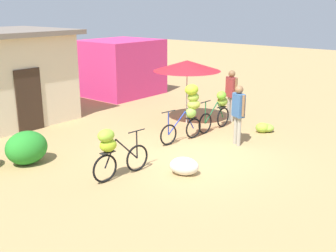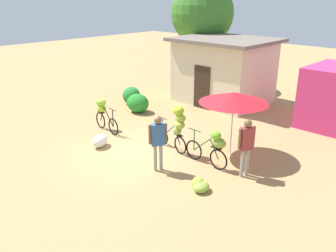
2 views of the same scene
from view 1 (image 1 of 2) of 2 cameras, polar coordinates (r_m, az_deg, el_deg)
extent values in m
plane|color=#A78653|center=(11.31, 3.75, -4.00)|extent=(60.00, 60.00, 0.00)
cube|color=#332319|center=(13.93, -18.47, 3.35)|extent=(0.90, 0.06, 2.00)
cube|color=#CA306E|center=(18.95, -6.51, 7.98)|extent=(3.20, 2.80, 2.43)
ellipsoid|color=#258327|center=(11.17, -18.79, -2.82)|extent=(1.09, 0.90, 0.85)
cylinder|color=beige|center=(14.09, 2.58, 4.48)|extent=(0.04, 0.04, 2.08)
cone|color=red|center=(13.93, 2.63, 8.26)|extent=(2.24, 2.24, 0.35)
torus|color=black|center=(10.15, -4.25, -4.40)|extent=(0.67, 0.12, 0.67)
torus|color=black|center=(9.61, -8.62, -5.77)|extent=(0.67, 0.12, 0.67)
cylinder|color=black|center=(9.59, -7.89, -3.80)|extent=(0.37, 0.07, 0.64)
cylinder|color=black|center=(9.86, -5.66, -3.15)|extent=(0.65, 0.10, 0.65)
cylinder|color=black|center=(9.93, -4.33, -0.68)|extent=(0.50, 0.08, 0.03)
cylinder|color=black|center=(10.04, -4.29, -2.56)|extent=(0.04, 0.04, 0.69)
cube|color=black|center=(9.53, -8.25, -3.60)|extent=(0.37, 0.18, 0.02)
ellipsoid|color=#9BBB25|center=(9.51, -8.19, -2.61)|extent=(0.46, 0.40, 0.31)
ellipsoid|color=#8DBB33|center=(9.42, -8.48, -1.29)|extent=(0.48, 0.41, 0.29)
torus|color=black|center=(11.99, 0.06, -1.21)|extent=(0.62, 0.15, 0.62)
torus|color=black|center=(12.64, 3.49, -0.31)|extent=(0.62, 0.15, 0.62)
cylinder|color=navy|center=(12.44, 2.94, 0.82)|extent=(0.38, 0.10, 0.60)
cylinder|color=navy|center=(12.11, 1.22, 0.40)|extent=(0.67, 0.15, 0.61)
cylinder|color=black|center=(11.80, 0.06, 1.99)|extent=(0.50, 0.11, 0.03)
cylinder|color=navy|center=(11.89, 0.06, 0.37)|extent=(0.04, 0.04, 0.69)
cube|color=black|center=(12.48, 3.19, 1.11)|extent=(0.38, 0.20, 0.02)
ellipsoid|color=#80A840|center=(12.39, 3.16, 1.80)|extent=(0.41, 0.36, 0.32)
ellipsoid|color=#9AA839|center=(12.42, 3.56, 2.94)|extent=(0.49, 0.43, 0.28)
ellipsoid|color=#91B036|center=(12.39, 3.48, 3.95)|extent=(0.39, 0.32, 0.27)
ellipsoid|color=#98B724|center=(12.26, 3.25, 4.99)|extent=(0.50, 0.43, 0.32)
torus|color=black|center=(13.10, 5.10, 0.35)|extent=(0.67, 0.07, 0.67)
torus|color=black|center=(13.90, 7.54, 1.20)|extent=(0.67, 0.07, 0.67)
cylinder|color=#19592D|center=(13.68, 7.17, 2.22)|extent=(0.38, 0.05, 0.60)
cylinder|color=#19592D|center=(13.28, 5.96, 1.84)|extent=(0.67, 0.06, 0.60)
cylinder|color=black|center=(12.93, 5.18, 3.33)|extent=(0.50, 0.04, 0.03)
cylinder|color=#19592D|center=(13.01, 5.14, 1.83)|extent=(0.04, 0.04, 0.70)
cube|color=black|center=(13.73, 7.36, 2.58)|extent=(0.36, 0.15, 0.02)
ellipsoid|color=olive|center=(13.77, 7.44, 3.33)|extent=(0.45, 0.38, 0.31)
ellipsoid|color=#75C131|center=(13.60, 7.33, 4.18)|extent=(0.36, 0.29, 0.28)
ellipsoid|color=#8FB533|center=(13.56, 12.77, -0.22)|extent=(0.54, 0.55, 0.32)
ellipsoid|color=#8CB13B|center=(13.67, 13.25, -0.22)|extent=(0.55, 0.61, 0.27)
ellipsoid|color=silver|center=(9.96, 2.23, -5.51)|extent=(0.69, 0.82, 0.44)
cylinder|color=gray|center=(14.70, 8.32, 2.39)|extent=(0.11, 0.11, 0.86)
cylinder|color=gray|center=(14.56, 8.76, 2.24)|extent=(0.11, 0.11, 0.86)
cube|color=maroon|center=(14.47, 8.67, 5.29)|extent=(0.33, 0.44, 0.68)
cylinder|color=brown|center=(14.65, 8.07, 5.59)|extent=(0.08, 0.08, 0.62)
cylinder|color=brown|center=(14.27, 9.29, 5.25)|extent=(0.08, 0.08, 0.62)
sphere|color=brown|center=(14.39, 8.74, 7.09)|extent=(0.23, 0.23, 0.23)
cylinder|color=gray|center=(12.08, 9.69, -0.76)|extent=(0.11, 0.11, 0.84)
cylinder|color=gray|center=(12.22, 9.24, -0.54)|extent=(0.11, 0.11, 0.84)
cube|color=#33598C|center=(11.96, 9.63, 2.82)|extent=(0.36, 0.45, 0.67)
cylinder|color=brown|center=(11.74, 10.29, 2.72)|extent=(0.08, 0.08, 0.60)
cylinder|color=brown|center=(12.15, 9.01, 3.23)|extent=(0.08, 0.08, 0.60)
sphere|color=brown|center=(11.86, 9.73, 4.93)|extent=(0.23, 0.23, 0.23)
camera|label=2|loc=(17.05, 44.83, 15.67)|focal=37.47mm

